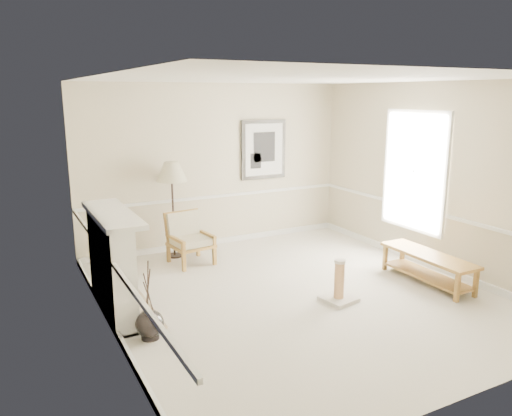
{
  "coord_description": "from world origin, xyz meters",
  "views": [
    {
      "loc": [
        -3.5,
        -5.44,
        2.71
      ],
      "look_at": [
        -0.27,
        0.7,
        1.12
      ],
      "focal_mm": 35.0,
      "sensor_mm": 36.0,
      "label": 1
    }
  ],
  "objects_px": {
    "armchair": "(188,236)",
    "bench": "(428,263)",
    "floor_vase": "(150,325)",
    "floor_lamp": "(172,174)",
    "scratching_post": "(339,288)"
  },
  "relations": [
    {
      "from": "floor_lamp",
      "to": "armchair",
      "type": "bearing_deg",
      "value": -73.19
    },
    {
      "from": "floor_vase",
      "to": "floor_lamp",
      "type": "height_order",
      "value": "floor_lamp"
    },
    {
      "from": "scratching_post",
      "to": "armchair",
      "type": "bearing_deg",
      "value": 116.39
    },
    {
      "from": "floor_vase",
      "to": "armchair",
      "type": "xyz_separation_m",
      "value": [
        1.31,
        2.31,
        0.28
      ]
    },
    {
      "from": "floor_vase",
      "to": "floor_lamp",
      "type": "distance_m",
      "value": 3.2
    },
    {
      "from": "armchair",
      "to": "floor_lamp",
      "type": "xyz_separation_m",
      "value": [
        -0.11,
        0.38,
        0.97
      ]
    },
    {
      "from": "floor_vase",
      "to": "armchair",
      "type": "bearing_deg",
      "value": 60.35
    },
    {
      "from": "floor_lamp",
      "to": "scratching_post",
      "type": "xyz_separation_m",
      "value": [
        1.33,
        -2.83,
        -1.24
      ]
    },
    {
      "from": "bench",
      "to": "scratching_post",
      "type": "bearing_deg",
      "value": 178.02
    },
    {
      "from": "armchair",
      "to": "scratching_post",
      "type": "bearing_deg",
      "value": -70.92
    },
    {
      "from": "floor_vase",
      "to": "scratching_post",
      "type": "bearing_deg",
      "value": -3.26
    },
    {
      "from": "floor_vase",
      "to": "bench",
      "type": "bearing_deg",
      "value": -2.77
    },
    {
      "from": "armchair",
      "to": "bench",
      "type": "relative_size",
      "value": 0.54
    },
    {
      "from": "armchair",
      "to": "bench",
      "type": "height_order",
      "value": "armchair"
    },
    {
      "from": "floor_lamp",
      "to": "bench",
      "type": "height_order",
      "value": "floor_lamp"
    }
  ]
}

